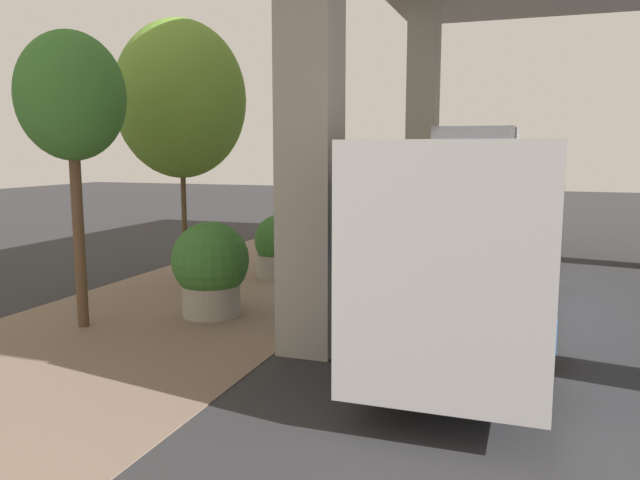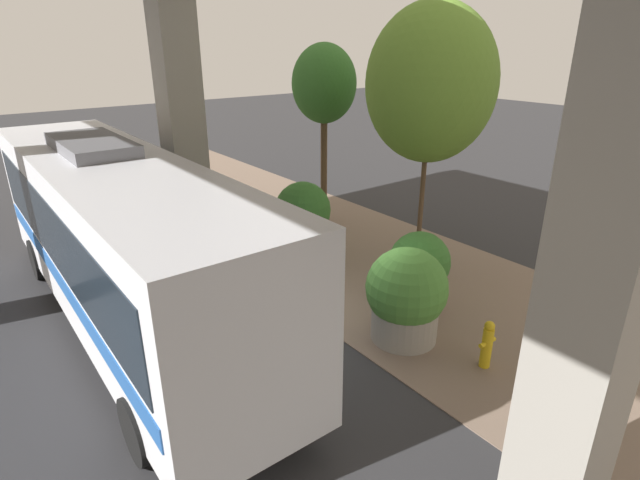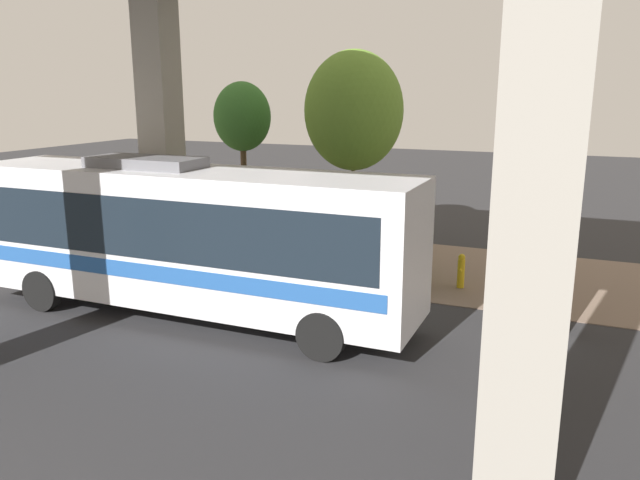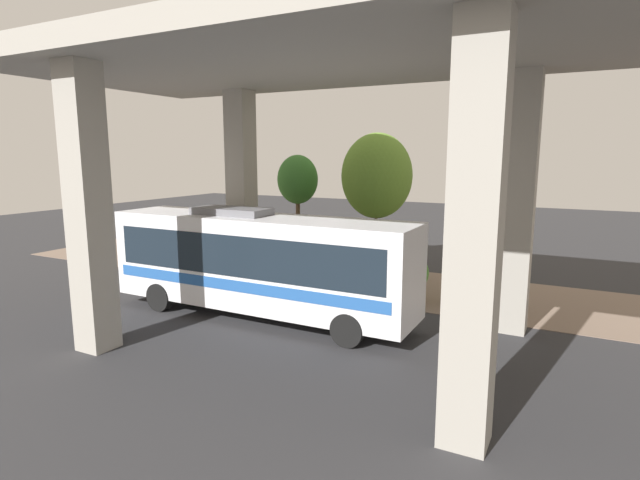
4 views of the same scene
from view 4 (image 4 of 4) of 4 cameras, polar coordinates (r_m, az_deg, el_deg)
ground_plane at (r=18.74m, az=5.20°, el=-7.27°), size 80.00×80.00×0.00m
sidewalk_strip at (r=21.44m, az=8.27°, el=-5.12°), size 6.00×40.00×0.02m
overpass at (r=14.42m, az=-0.68°, el=17.24°), size 9.40×18.27×8.50m
bus at (r=16.88m, az=-7.00°, el=-2.21°), size 2.52×10.79×3.69m
fire_hydrant at (r=19.19m, az=14.79°, el=-5.66°), size 0.40×0.19×0.95m
planter_front at (r=21.94m, az=-1.60°, el=-2.07°), size 1.55×1.55×1.92m
planter_middle at (r=19.01m, az=9.94°, el=-4.18°), size 1.58×1.58×1.91m
planter_back at (r=20.54m, az=8.76°, el=-3.54°), size 1.35×1.35×1.66m
street_tree_near at (r=22.33m, az=6.50°, el=7.28°), size 3.13×3.13×6.42m
street_tree_far at (r=23.91m, az=-2.57°, el=6.83°), size 1.94×1.94×5.46m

